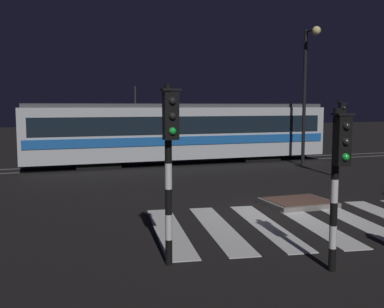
{
  "coord_description": "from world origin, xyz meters",
  "views": [
    {
      "loc": [
        -7.03,
        -11.55,
        3.14
      ],
      "look_at": [
        -1.5,
        3.81,
        1.4
      ],
      "focal_mm": 42.37,
      "sensor_mm": 36.0,
      "label": 1
    }
  ],
  "objects_px": {
    "street_lamp_trackside_right": "(308,79)",
    "traffic_light_corner_far_right": "(340,127)",
    "traffic_light_corner_near_left": "(170,148)",
    "tram": "(181,132)",
    "traffic_light_kerb_mid_left": "(338,166)"
  },
  "relations": [
    {
      "from": "street_lamp_trackside_right",
      "to": "traffic_light_corner_far_right",
      "type": "bearing_deg",
      "value": -102.45
    },
    {
      "from": "traffic_light_corner_near_left",
      "to": "traffic_light_corner_far_right",
      "type": "bearing_deg",
      "value": 38.35
    },
    {
      "from": "traffic_light_corner_far_right",
      "to": "traffic_light_corner_near_left",
      "type": "bearing_deg",
      "value": -141.65
    },
    {
      "from": "traffic_light_corner_far_right",
      "to": "tram",
      "type": "distance_m",
      "value": 8.55
    },
    {
      "from": "traffic_light_corner_near_left",
      "to": "traffic_light_kerb_mid_left",
      "type": "xyz_separation_m",
      "value": [
        2.83,
        -1.4,
        -0.3
      ]
    },
    {
      "from": "street_lamp_trackside_right",
      "to": "tram",
      "type": "distance_m",
      "value": 7.2
    },
    {
      "from": "traffic_light_corner_near_left",
      "to": "traffic_light_kerb_mid_left",
      "type": "bearing_deg",
      "value": -26.29
    },
    {
      "from": "traffic_light_corner_far_right",
      "to": "street_lamp_trackside_right",
      "type": "height_order",
      "value": "street_lamp_trackside_right"
    },
    {
      "from": "traffic_light_corner_near_left",
      "to": "street_lamp_trackside_right",
      "type": "xyz_separation_m",
      "value": [
        11.15,
        11.99,
        2.16
      ]
    },
    {
      "from": "traffic_light_corner_near_left",
      "to": "tram",
      "type": "height_order",
      "value": "tram"
    },
    {
      "from": "traffic_light_kerb_mid_left",
      "to": "street_lamp_trackside_right",
      "type": "bearing_deg",
      "value": 58.15
    },
    {
      "from": "traffic_light_corner_near_left",
      "to": "tram",
      "type": "distance_m",
      "value": 15.89
    },
    {
      "from": "traffic_light_corner_far_right",
      "to": "traffic_light_kerb_mid_left",
      "type": "bearing_deg",
      "value": -128.04
    },
    {
      "from": "traffic_light_kerb_mid_left",
      "to": "traffic_light_corner_far_right",
      "type": "bearing_deg",
      "value": 51.96
    },
    {
      "from": "traffic_light_corner_far_right",
      "to": "tram",
      "type": "xyz_separation_m",
      "value": [
        -5.09,
        6.85,
        -0.47
      ]
    }
  ]
}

